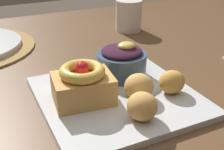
{
  "coord_description": "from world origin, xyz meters",
  "views": [
    {
      "loc": [
        -0.23,
        -0.56,
        1.0
      ],
      "look_at": [
        -0.03,
        -0.13,
        0.77
      ],
      "focal_mm": 47.47,
      "sensor_mm": 36.0,
      "label": 1
    }
  ],
  "objects_px": {
    "fritter_back": "(142,106)",
    "coffee_mug": "(129,15)",
    "fritter_middle": "(138,86)",
    "fritter_front": "(172,82)",
    "berry_ramekin": "(122,61)",
    "cake_slice": "(83,84)",
    "front_plate": "(117,97)"
  },
  "relations": [
    {
      "from": "fritter_middle",
      "to": "cake_slice",
      "type": "bearing_deg",
      "value": 160.47
    },
    {
      "from": "cake_slice",
      "to": "coffee_mug",
      "type": "distance_m",
      "value": 0.44
    },
    {
      "from": "fritter_front",
      "to": "coffee_mug",
      "type": "height_order",
      "value": "coffee_mug"
    },
    {
      "from": "berry_ramekin",
      "to": "fritter_front",
      "type": "distance_m",
      "value": 0.11
    },
    {
      "from": "front_plate",
      "to": "coffee_mug",
      "type": "bearing_deg",
      "value": 58.63
    },
    {
      "from": "front_plate",
      "to": "fritter_front",
      "type": "height_order",
      "value": "fritter_front"
    },
    {
      "from": "cake_slice",
      "to": "fritter_back",
      "type": "bearing_deg",
      "value": -55.06
    },
    {
      "from": "berry_ramekin",
      "to": "fritter_back",
      "type": "relative_size",
      "value": 2.02
    },
    {
      "from": "fritter_back",
      "to": "coffee_mug",
      "type": "bearing_deg",
      "value": 63.91
    },
    {
      "from": "berry_ramekin",
      "to": "cake_slice",
      "type": "bearing_deg",
      "value": -150.17
    },
    {
      "from": "fritter_middle",
      "to": "fritter_back",
      "type": "distance_m",
      "value": 0.06
    },
    {
      "from": "fritter_front",
      "to": "coffee_mug",
      "type": "xyz_separation_m",
      "value": [
        0.12,
        0.39,
        0.01
      ]
    },
    {
      "from": "cake_slice",
      "to": "berry_ramekin",
      "type": "bearing_deg",
      "value": 29.83
    },
    {
      "from": "cake_slice",
      "to": "fritter_middle",
      "type": "xyz_separation_m",
      "value": [
        0.09,
        -0.03,
        -0.01
      ]
    },
    {
      "from": "berry_ramekin",
      "to": "front_plate",
      "type": "bearing_deg",
      "value": -123.48
    },
    {
      "from": "fritter_middle",
      "to": "coffee_mug",
      "type": "height_order",
      "value": "coffee_mug"
    },
    {
      "from": "fritter_front",
      "to": "front_plate",
      "type": "bearing_deg",
      "value": 157.39
    },
    {
      "from": "front_plate",
      "to": "fritter_middle",
      "type": "height_order",
      "value": "fritter_middle"
    },
    {
      "from": "berry_ramekin",
      "to": "fritter_back",
      "type": "height_order",
      "value": "berry_ramekin"
    },
    {
      "from": "front_plate",
      "to": "coffee_mug",
      "type": "xyz_separation_m",
      "value": [
        0.21,
        0.35,
        0.04
      ]
    },
    {
      "from": "fritter_back",
      "to": "fritter_front",
      "type": "bearing_deg",
      "value": 28.09
    },
    {
      "from": "berry_ramekin",
      "to": "fritter_middle",
      "type": "distance_m",
      "value": 0.09
    },
    {
      "from": "front_plate",
      "to": "fritter_front",
      "type": "bearing_deg",
      "value": -22.61
    },
    {
      "from": "cake_slice",
      "to": "fritter_middle",
      "type": "bearing_deg",
      "value": -19.53
    },
    {
      "from": "fritter_front",
      "to": "fritter_middle",
      "type": "bearing_deg",
      "value": 171.56
    },
    {
      "from": "fritter_front",
      "to": "fritter_middle",
      "type": "height_order",
      "value": "fritter_middle"
    },
    {
      "from": "berry_ramekin",
      "to": "fritter_middle",
      "type": "relative_size",
      "value": 1.93
    },
    {
      "from": "front_plate",
      "to": "cake_slice",
      "type": "xyz_separation_m",
      "value": [
        -0.06,
        0.0,
        0.04
      ]
    },
    {
      "from": "berry_ramekin",
      "to": "fritter_front",
      "type": "height_order",
      "value": "berry_ramekin"
    },
    {
      "from": "fritter_back",
      "to": "coffee_mug",
      "type": "height_order",
      "value": "coffee_mug"
    },
    {
      "from": "berry_ramekin",
      "to": "coffee_mug",
      "type": "bearing_deg",
      "value": 59.11
    },
    {
      "from": "fritter_back",
      "to": "fritter_middle",
      "type": "bearing_deg",
      "value": 64.84
    }
  ]
}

